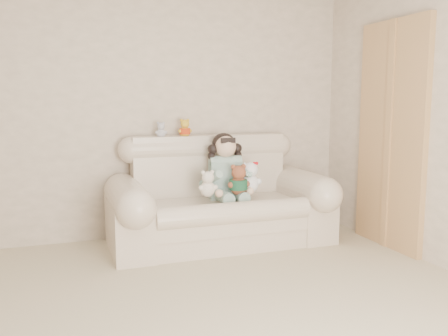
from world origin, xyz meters
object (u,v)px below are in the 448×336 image
seated_child (225,165)px  cream_teddy (208,181)px  sofa (221,191)px  brown_teddy (238,177)px  white_cat (250,174)px

seated_child → cream_teddy: (-0.25, -0.22, -0.10)m
sofa → cream_teddy: size_ratio=7.35×
sofa → cream_teddy: bearing=-140.5°
cream_teddy → brown_teddy: bearing=-6.6°
white_cat → cream_teddy: size_ratio=1.24×
sofa → brown_teddy: bearing=-53.0°
seated_child → brown_teddy: bearing=-72.4°
brown_teddy → white_cat: bearing=22.6°
brown_teddy → white_cat: white_cat is taller
seated_child → brown_teddy: 0.26m
sofa → brown_teddy: (0.12, -0.16, 0.15)m
sofa → seated_child: seated_child is taller
white_cat → cream_teddy: white_cat is taller
white_cat → cream_teddy: bearing=178.8°
sofa → white_cat: size_ratio=5.90×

